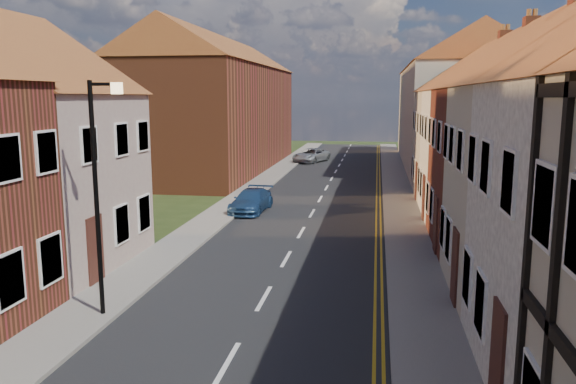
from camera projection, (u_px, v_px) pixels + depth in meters
road at (301, 233)px, 23.86m from camera, size 7.00×90.00×0.02m
pavement_left at (202, 228)px, 24.53m from camera, size 1.80×90.00×0.12m
pavement_right at (407, 235)px, 23.17m from camera, size 1.80×90.00×0.12m
cottage_r_pink at (548, 131)px, 20.60m from camera, size 8.30×6.00×9.00m
cottage_r_white_far at (514, 124)px, 25.85m from camera, size 8.30×5.20×9.00m
cottage_r_cream_far at (491, 119)px, 31.11m from camera, size 8.30×6.00×9.00m
block_right_far at (455, 102)px, 45.87m from camera, size 8.30×24.20×10.50m
block_left_far at (218, 102)px, 43.88m from camera, size 8.30×24.20×10.50m
lamppost at (99, 184)px, 14.11m from camera, size 0.88×0.15×6.00m
car_far at (251, 201)px, 28.13m from camera, size 1.80×3.94×1.12m
car_distant at (311, 155)px, 49.37m from camera, size 3.39×4.81×1.22m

